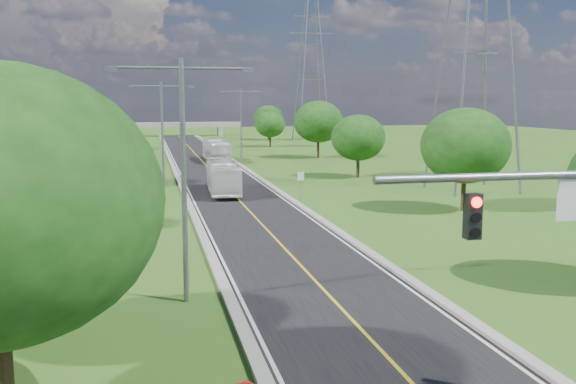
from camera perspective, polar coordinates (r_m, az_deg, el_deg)
name	(u,v)px	position (r m, az deg, el deg)	size (l,w,h in m)	color
ground	(213,173)	(75.01, -6.71, 1.71)	(260.00, 260.00, 0.00)	#355919
road	(208,167)	(80.95, -7.14, 2.20)	(8.00, 150.00, 0.06)	black
curb_left	(173,167)	(80.66, -10.15, 2.17)	(0.50, 150.00, 0.22)	gray
curb_right	(241,166)	(81.44, -4.16, 2.33)	(0.50, 150.00, 0.22)	gray
speed_limit_sign	(301,181)	(54.09, 1.14, 1.00)	(0.55, 0.09, 2.40)	slate
overpass	(178,126)	(154.47, -9.76, 5.83)	(30.00, 3.00, 3.20)	gray
streetlight_near_left	(183,160)	(26.32, -9.29, 2.84)	(5.90, 0.25, 10.00)	slate
streetlight_mid_left	(162,127)	(59.24, -11.12, 5.68)	(5.90, 0.25, 10.00)	slate
streetlight_far_right	(241,117)	(93.18, -4.21, 6.65)	(5.90, 0.25, 10.00)	slate
power_tower_near	(477,37)	(61.92, 16.42, 13.08)	(9.00, 6.40, 28.00)	slate
power_tower_far	(311,72)	(133.55, 2.07, 10.57)	(9.00, 6.40, 28.00)	slate
tree_lb	(5,161)	(43.19, -23.88, 2.55)	(6.30, 6.30, 7.33)	black
tree_lc	(64,130)	(64.68, -19.26, 5.25)	(7.56, 7.56, 8.79)	black
tree_ld	(71,127)	(88.75, -18.74, 5.54)	(6.72, 6.72, 7.82)	black
tree_le	(103,124)	(112.47, -16.15, 5.79)	(5.88, 5.88, 6.84)	black
tree_rb	(465,146)	(50.12, 15.48, 3.99)	(6.72, 6.72, 7.82)	black
tree_rc	(358,138)	(69.99, 6.27, 4.82)	(5.88, 5.88, 6.84)	black
tree_rd	(318,122)	(93.48, 2.71, 6.26)	(7.14, 7.14, 8.30)	black
tree_re	(270,124)	(116.34, -1.60, 6.02)	(5.46, 5.46, 6.35)	black
tree_rf	(268,118)	(136.61, -1.75, 6.59)	(6.30, 6.30, 7.33)	black
bus_outbound	(216,150)	(88.63, -6.39, 3.73)	(2.56, 10.96, 3.05)	silver
bus_inbound	(223,177)	(57.95, -5.81, 1.36)	(2.47, 10.55, 2.94)	silver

